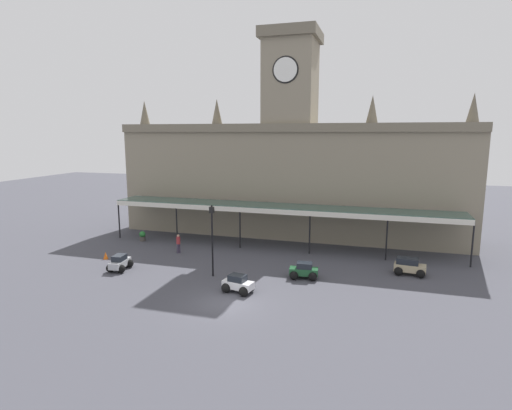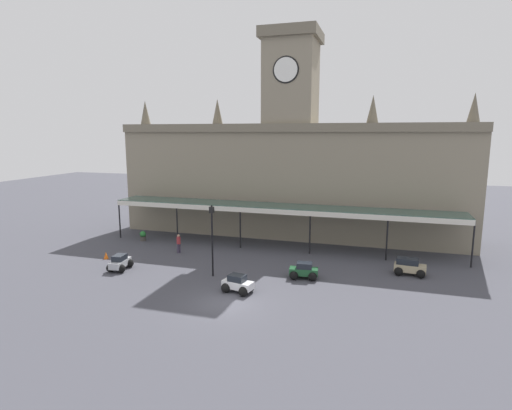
{
  "view_description": "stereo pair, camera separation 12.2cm",
  "coord_description": "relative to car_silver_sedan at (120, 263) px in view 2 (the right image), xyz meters",
  "views": [
    {
      "loc": [
        8.89,
        -22.79,
        10.46
      ],
      "look_at": [
        0.0,
        6.64,
        5.1
      ],
      "focal_mm": 29.12,
      "sensor_mm": 36.0,
      "label": 1
    },
    {
      "loc": [
        9.01,
        -22.76,
        10.46
      ],
      "look_at": [
        0.0,
        6.64,
        5.1
      ],
      "focal_mm": 29.12,
      "sensor_mm": 36.0,
      "label": 2
    }
  ],
  "objects": [
    {
      "name": "ground_plane",
      "position": [
        10.09,
        -3.63,
        -0.5
      ],
      "size": [
        140.0,
        140.0,
        0.0
      ],
      "primitive_type": "plane",
      "color": "#42434B"
    },
    {
      "name": "station_building",
      "position": [
        10.09,
        14.78,
        6.17
      ],
      "size": [
        34.78,
        5.64,
        20.16
      ],
      "color": "gray",
      "rests_on": "ground"
    },
    {
      "name": "entrance_canopy",
      "position": [
        10.09,
        9.83,
        3.24
      ],
      "size": [
        32.2,
        3.26,
        3.89
      ],
      "color": "#38564C",
      "rests_on": "ground"
    },
    {
      "name": "car_silver_sedan",
      "position": [
        0.0,
        0.0,
        0.0
      ],
      "size": [
        1.67,
        2.14,
        1.19
      ],
      "color": "#B2B5BA",
      "rests_on": "ground"
    },
    {
      "name": "car_beige_estate",
      "position": [
        21.36,
        5.25,
        0.06
      ],
      "size": [
        2.33,
        1.69,
        1.27
      ],
      "color": "tan",
      "rests_on": "ground"
    },
    {
      "name": "car_green_sedan",
      "position": [
        13.96,
        2.23,
        0.0
      ],
      "size": [
        2.14,
        1.67,
        1.19
      ],
      "color": "#1E512D",
      "rests_on": "ground"
    },
    {
      "name": "car_white_sedan",
      "position": [
        10.26,
        -1.68,
        0.0
      ],
      "size": [
        2.18,
        1.77,
        1.19
      ],
      "color": "silver",
      "rests_on": "ground"
    },
    {
      "name": "pedestrian_near_entrance",
      "position": [
        2.2,
        5.47,
        0.41
      ],
      "size": [
        0.34,
        0.38,
        1.67
      ],
      "color": "#3F384C",
      "rests_on": "ground"
    },
    {
      "name": "victorian_lamppost",
      "position": [
        7.43,
        0.76,
        2.78
      ],
      "size": [
        0.3,
        0.3,
        5.34
      ],
      "color": "black",
      "rests_on": "ground"
    },
    {
      "name": "traffic_cone",
      "position": [
        -2.82,
        2.04,
        -0.21
      ],
      "size": [
        0.4,
        0.4,
        0.59
      ],
      "primitive_type": "cone",
      "color": "orange",
      "rests_on": "ground"
    },
    {
      "name": "planter_by_canopy",
      "position": [
        -3.1,
        8.16,
        -0.01
      ],
      "size": [
        0.6,
        0.6,
        0.96
      ],
      "color": "#47423D",
      "rests_on": "ground"
    }
  ]
}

